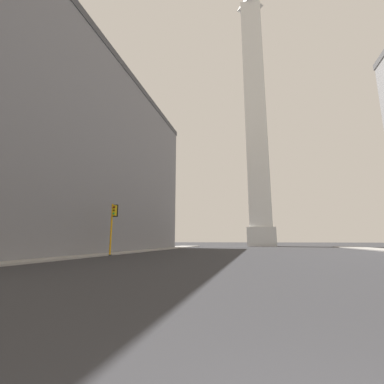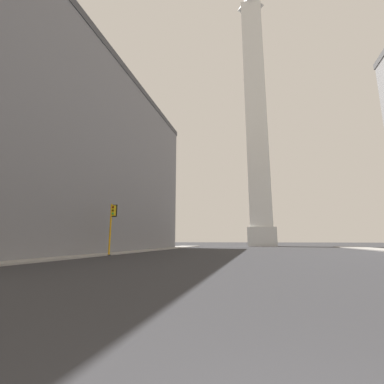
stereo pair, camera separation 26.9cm
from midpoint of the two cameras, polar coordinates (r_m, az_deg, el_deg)
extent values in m
cube|color=gray|center=(31.33, -19.99, -12.75)|extent=(5.00, 81.74, 0.15)
cube|color=slate|center=(40.62, -27.59, 6.23)|extent=(19.20, 47.69, 25.02)
cube|color=#48484C|center=(45.84, -26.09, 21.96)|extent=(19.39, 48.16, 0.90)
cube|color=silver|center=(69.53, 15.40, -9.60)|extent=(7.09, 7.09, 4.80)
cube|color=silver|center=(78.67, 14.05, 17.57)|extent=(5.67, 5.67, 67.12)
pyramid|color=silver|center=(101.17, 12.89, 36.23)|extent=(5.67, 5.67, 6.24)
cylinder|color=orange|center=(28.47, -17.44, -7.93)|extent=(0.18, 0.18, 5.35)
cylinder|color=#262626|center=(28.48, -17.74, -13.20)|extent=(0.40, 0.40, 0.10)
cube|color=yellow|center=(28.46, -16.73, -3.98)|extent=(0.36, 0.36, 1.10)
cube|color=black|center=(28.62, -16.55, -4.02)|extent=(0.58, 0.06, 1.32)
sphere|color=#410907|center=(28.33, -16.87, -3.25)|extent=(0.22, 0.22, 0.22)
sphere|color=#483506|center=(28.29, -16.91, -3.93)|extent=(0.22, 0.22, 0.22)
sphere|color=green|center=(28.26, -16.95, -4.62)|extent=(0.22, 0.22, 0.22)
camera|label=1|loc=(0.13, -89.84, -0.03)|focal=24.00mm
camera|label=2|loc=(0.13, 90.16, 0.03)|focal=24.00mm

